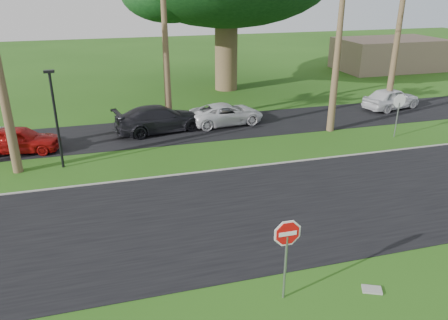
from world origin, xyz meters
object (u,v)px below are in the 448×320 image
Objects in this scene: car_dark at (160,119)px; car_pickup at (391,99)px; car_red at (19,140)px; stop_sign_near at (287,244)px; car_minivan at (226,114)px; stop_sign_far at (399,107)px.

car_dark is 1.22× the size of car_pickup.
car_dark is at bearing -69.98° from car_red.
stop_sign_near is 0.61× the size of car_pickup.
stop_sign_near is at bearing -139.03° from car_red.
car_red is at bearing 89.65° from car_dark.
car_pickup is (16.09, 0.56, -0.03)m from car_dark.
car_pickup reaches higher than car_minivan.
stop_sign_far reaches higher than car_red.
car_minivan is (11.61, 1.72, -0.04)m from car_red.
car_red reaches higher than car_minivan.
car_dark reaches higher than car_red.
car_red is 0.87× the size of car_minivan.
car_minivan is at bearing 79.67° from stop_sign_near.
car_dark is (7.46, 1.40, 0.08)m from car_red.
car_dark reaches higher than car_pickup.
car_red is 23.62m from car_pickup.
stop_sign_near is 15.91m from stop_sign_far.
stop_sign_far is 20.49m from car_red.
car_minivan is (4.16, 0.32, -0.12)m from car_dark.
car_dark reaches higher than car_minivan.
stop_sign_far is 9.96m from car_minivan.
stop_sign_near is at bearing 163.83° from car_minivan.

